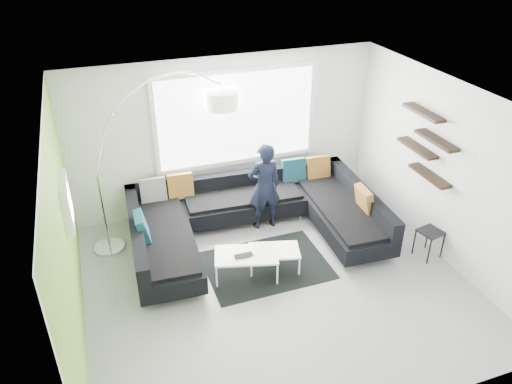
% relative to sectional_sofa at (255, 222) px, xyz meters
% --- Properties ---
extents(ground, '(5.50, 5.50, 0.00)m').
position_rel_sectional_sofa_xyz_m(ground, '(-0.07, -1.12, -0.38)').
color(ground, gray).
rests_on(ground, ground).
extents(room_shell, '(5.54, 5.04, 2.82)m').
position_rel_sectional_sofa_xyz_m(room_shell, '(-0.03, -0.91, 1.43)').
color(room_shell, silver).
rests_on(room_shell, ground).
extents(sectional_sofa, '(4.14, 2.69, 0.87)m').
position_rel_sectional_sofa_xyz_m(sectional_sofa, '(0.00, 0.00, 0.00)').
color(sectional_sofa, black).
rests_on(sectional_sofa, ground).
extents(rug, '(1.89, 1.38, 0.01)m').
position_rel_sectional_sofa_xyz_m(rug, '(-0.06, -0.69, -0.38)').
color(rug, black).
rests_on(rug, ground).
extents(coffee_table, '(1.35, 1.00, 0.40)m').
position_rel_sectional_sofa_xyz_m(coffee_table, '(-0.20, -0.79, -0.18)').
color(coffee_table, white).
rests_on(coffee_table, ground).
extents(arc_lamp, '(2.72, 1.48, 2.74)m').
position_rel_sectional_sofa_xyz_m(arc_lamp, '(-2.35, 0.58, 0.99)').
color(arc_lamp, white).
rests_on(arc_lamp, ground).
extents(side_table, '(0.41, 0.41, 0.47)m').
position_rel_sectional_sofa_xyz_m(side_table, '(2.47, -1.31, -0.15)').
color(side_table, black).
rests_on(side_table, ground).
extents(person, '(0.58, 0.38, 1.58)m').
position_rel_sectional_sofa_xyz_m(person, '(0.30, 0.38, 0.41)').
color(person, black).
rests_on(person, ground).
extents(laptop, '(0.29, 0.19, 0.02)m').
position_rel_sectional_sofa_xyz_m(laptop, '(-0.48, -0.88, 0.03)').
color(laptop, black).
rests_on(laptop, coffee_table).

